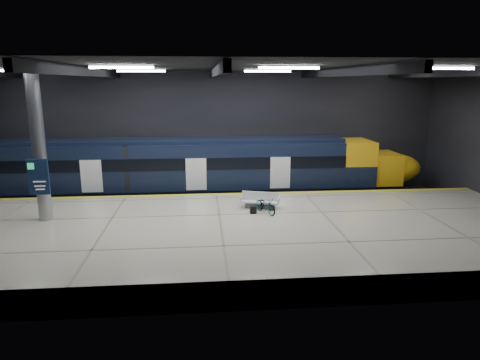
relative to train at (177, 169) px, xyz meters
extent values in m
plane|color=black|center=(2.34, -5.50, -2.06)|extent=(30.00, 30.00, 0.00)
cube|color=black|center=(2.34, 2.50, 1.94)|extent=(30.00, 0.10, 8.00)
cube|color=black|center=(2.34, -13.50, 1.94)|extent=(30.00, 0.10, 8.00)
cube|color=black|center=(2.34, -5.50, 5.94)|extent=(30.00, 16.00, 0.10)
cube|color=black|center=(-3.66, -5.50, 5.69)|extent=(0.25, 16.00, 0.40)
cube|color=black|center=(2.34, -5.50, 5.69)|extent=(0.25, 16.00, 0.40)
cube|color=black|center=(8.34, -5.50, 5.69)|extent=(0.25, 16.00, 0.40)
cube|color=black|center=(14.34, -5.50, 5.69)|extent=(0.25, 16.00, 0.40)
cube|color=white|center=(-1.66, -7.50, 5.82)|extent=(2.60, 0.18, 0.10)
cube|color=white|center=(5.34, -7.50, 5.82)|extent=(2.60, 0.18, 0.10)
cube|color=white|center=(12.34, -7.50, 5.82)|extent=(2.60, 0.18, 0.10)
cube|color=white|center=(-8.66, -1.50, 5.82)|extent=(2.60, 0.18, 0.10)
cube|color=white|center=(-1.66, -1.50, 5.82)|extent=(2.60, 0.18, 0.10)
cube|color=white|center=(5.34, -1.50, 5.82)|extent=(2.60, 0.18, 0.10)
cube|color=white|center=(12.34, -1.50, 5.82)|extent=(2.60, 0.18, 0.10)
cube|color=beige|center=(2.34, -8.00, -1.51)|extent=(30.00, 11.00, 1.10)
cube|color=gold|center=(2.34, -2.75, -0.95)|extent=(30.00, 0.40, 0.01)
cube|color=gray|center=(2.34, -0.72, -1.98)|extent=(30.00, 0.08, 0.16)
cube|color=gray|center=(2.34, 0.72, -1.98)|extent=(30.00, 0.08, 0.16)
cube|color=black|center=(-1.80, 0.00, -1.51)|extent=(24.00, 2.58, 0.80)
cube|color=black|center=(-1.80, 0.00, 0.27)|extent=(24.00, 2.80, 2.75)
cube|color=black|center=(-1.80, 0.00, 1.76)|extent=(24.00, 2.30, 0.24)
cube|color=black|center=(-1.80, -1.41, 0.54)|extent=(24.00, 0.04, 0.70)
cube|color=white|center=(1.20, -1.41, -0.06)|extent=(1.20, 0.05, 1.90)
cube|color=#F5B014|center=(11.20, 0.00, 0.27)|extent=(2.00, 2.80, 2.75)
ellipsoid|color=#F5B014|center=(13.80, 0.00, -0.21)|extent=(3.60, 2.52, 1.90)
cube|color=black|center=(11.50, 0.00, 0.44)|extent=(1.60, 2.38, 0.80)
cube|color=#595B60|center=(4.45, -5.55, -0.82)|extent=(1.54, 0.86, 0.28)
cube|color=silver|center=(4.45, -5.55, -0.61)|extent=(1.99, 1.27, 0.07)
cube|color=silver|center=(4.45, -5.55, -0.35)|extent=(1.79, 0.59, 0.46)
cube|color=silver|center=(3.57, -5.29, -0.50)|extent=(0.28, 0.77, 0.28)
cube|color=silver|center=(5.33, -5.82, -0.50)|extent=(0.28, 0.77, 0.28)
imported|color=#99999E|center=(4.57, -6.47, -0.54)|extent=(1.18, 1.66, 0.83)
cube|color=black|center=(3.97, -6.47, -0.78)|extent=(0.32, 0.22, 0.35)
cylinder|color=#9EA0A5|center=(-5.66, -6.50, 2.49)|extent=(0.60, 0.60, 6.90)
cube|color=#101F3B|center=(-5.66, -6.92, 1.14)|extent=(0.90, 0.12, 1.60)
camera|label=1|loc=(1.57, -26.06, 5.25)|focal=32.00mm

